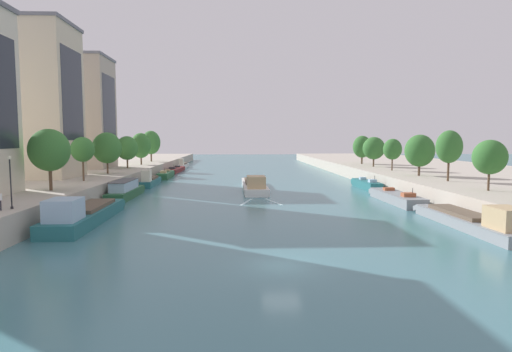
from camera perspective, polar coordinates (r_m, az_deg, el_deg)
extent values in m
plane|color=#42757F|center=(28.45, 3.48, -12.06)|extent=(400.00, 400.00, 0.00)
cube|color=#B7AD9E|center=(89.76, -25.90, 0.01)|extent=(36.00, 170.00, 2.49)
cube|color=#B7AD9E|center=(92.18, 24.25, 0.19)|extent=(36.00, 170.00, 2.49)
cube|color=silver|center=(69.45, -0.28, -1.43)|extent=(3.80, 19.00, 1.01)
cube|color=silver|center=(79.20, -0.64, -0.56)|extent=(3.41, 1.26, 0.87)
cube|color=silver|center=(69.39, -0.28, -1.00)|extent=(3.87, 19.00, 0.06)
cube|color=tan|center=(62.89, 0.01, -0.80)|extent=(2.73, 3.82, 1.74)
cube|color=black|center=(64.76, -0.08, -0.40)|extent=(2.15, 0.06, 0.49)
cube|color=brown|center=(71.25, -0.36, -0.67)|extent=(2.91, 9.89, 0.36)
cylinder|color=#232328|center=(63.71, 0.46, -1.02)|extent=(0.07, 0.07, 1.10)
cube|color=silver|center=(56.02, 2.37, -3.51)|extent=(2.07, 5.85, 0.03)
cube|color=silver|center=(55.79, -1.32, -3.55)|extent=(1.93, 5.88, 0.03)
cube|color=#23666B|center=(45.47, -22.06, -5.14)|extent=(3.71, 15.96, 1.21)
cube|color=#23666B|center=(53.27, -19.20, -3.46)|extent=(3.32, 1.30, 0.97)
cube|color=#23666B|center=(45.36, -22.09, -4.35)|extent=(3.78, 15.96, 0.06)
cube|color=#9EBCD6|center=(40.20, -24.61, -4.18)|extent=(2.65, 3.22, 1.91)
cube|color=black|center=(41.63, -23.83, -3.45)|extent=(2.09, 0.06, 0.54)
cube|color=brown|center=(46.82, -21.47, -3.78)|extent=(2.83, 8.31, 0.36)
cylinder|color=#232328|center=(40.66, -23.58, -4.62)|extent=(0.07, 0.07, 1.10)
cube|color=#235633|center=(62.72, -17.26, -2.31)|extent=(2.64, 12.21, 1.12)
cube|color=#235633|center=(68.92, -15.92, -1.54)|extent=(2.47, 1.25, 0.93)
cube|color=#235633|center=(62.65, -17.27, -1.78)|extent=(2.69, 12.21, 0.06)
cube|color=#9EBCD6|center=(61.99, -17.43, -1.22)|extent=(2.15, 7.82, 1.30)
cube|color=#4C4C51|center=(61.92, -17.45, -0.59)|extent=(2.31, 8.05, 0.08)
cylinder|color=#232328|center=(58.97, -17.82, -1.64)|extent=(0.07, 0.07, 1.10)
cube|color=#23666B|center=(77.76, -14.09, -0.87)|extent=(2.17, 10.94, 1.06)
cube|color=#23666B|center=(83.44, -13.38, -0.39)|extent=(1.85, 1.27, 0.89)
cube|color=#23666B|center=(77.71, -14.09, -0.46)|extent=(2.21, 10.94, 0.06)
cube|color=beige|center=(73.99, -14.62, 0.05)|extent=(1.49, 2.21, 1.97)
cube|color=black|center=(75.04, -14.47, 0.34)|extent=(1.15, 0.06, 0.55)
cube|color=brown|center=(78.75, -13.96, -0.23)|extent=(1.63, 5.70, 0.36)
cylinder|color=#232328|center=(74.40, -14.34, -0.26)|extent=(0.07, 0.07, 1.10)
cube|color=#235633|center=(91.80, -12.15, 0.11)|extent=(2.29, 10.35, 1.24)
cube|color=#235633|center=(97.22, -11.63, 0.47)|extent=(2.10, 1.28, 0.99)
cube|color=#235633|center=(91.75, -12.15, 0.52)|extent=(2.34, 10.35, 0.06)
cube|color=tan|center=(93.97, -11.94, 0.77)|extent=(1.11, 0.91, 0.40)
cube|color=tan|center=(88.88, -12.45, 0.54)|extent=(1.22, 1.11, 0.48)
cylinder|color=#232328|center=(88.60, -12.27, 0.73)|extent=(0.07, 0.07, 1.10)
cube|color=maroon|center=(108.39, -10.90, 0.80)|extent=(3.09, 14.50, 0.94)
cube|color=maroon|center=(115.82, -10.24, 1.12)|extent=(2.55, 1.28, 0.83)
cube|color=maroon|center=(108.36, -10.90, 1.06)|extent=(3.15, 14.50, 0.06)
cube|color=#38383D|center=(111.46, -10.62, 1.29)|extent=(1.35, 0.94, 0.40)
cube|color=#38383D|center=(104.37, -11.30, 1.05)|extent=(1.49, 1.14, 0.48)
cylinder|color=#232328|center=(104.00, -11.11, 1.21)|extent=(0.07, 0.07, 1.10)
cube|color=silver|center=(122.81, -9.82, 1.32)|extent=(1.95, 9.81, 0.98)
cube|color=silver|center=(127.97, -9.46, 1.52)|extent=(1.62, 1.26, 0.85)
cube|color=silver|center=(122.78, -9.82, 1.56)|extent=(1.98, 9.81, 0.06)
cube|color=beige|center=(119.46, -10.08, 1.89)|extent=(1.31, 1.99, 1.74)
cube|color=black|center=(120.42, -10.01, 2.04)|extent=(1.00, 0.06, 0.49)
cube|color=brown|center=(123.73, -9.75, 1.69)|extent=(1.45, 5.11, 0.36)
cylinder|color=#232328|center=(119.82, -9.93, 1.75)|extent=(0.07, 0.07, 1.10)
cube|color=gray|center=(44.53, 26.85, -5.68)|extent=(3.36, 15.85, 0.98)
cube|color=gray|center=(51.67, 22.22, -3.98)|extent=(2.91, 1.27, 0.85)
cube|color=gray|center=(44.44, 26.88, -5.02)|extent=(3.42, 15.85, 0.06)
cube|color=tan|center=(39.84, 30.86, -4.95)|extent=(2.34, 3.20, 1.79)
cube|color=black|center=(41.10, 29.62, -4.23)|extent=(1.82, 0.07, 0.50)
cube|color=brown|center=(45.76, 25.89, -4.44)|extent=(2.54, 8.26, 0.36)
cylinder|color=#232328|center=(40.67, 30.86, -5.26)|extent=(0.07, 0.07, 1.10)
cube|color=gray|center=(58.52, 18.53, -2.83)|extent=(3.04, 12.78, 1.19)
cube|color=gray|center=(64.71, 16.29, -1.93)|extent=(2.66, 1.31, 0.96)
cube|color=gray|center=(58.44, 18.54, -2.22)|extent=(3.10, 12.78, 0.06)
cube|color=#9E5133|center=(60.99, 17.56, -1.68)|extent=(1.40, 0.93, 0.40)
cube|color=#9E5133|center=(55.15, 19.95, -2.40)|extent=(1.55, 1.13, 0.48)
cylinder|color=#232328|center=(55.05, 20.46, -2.10)|extent=(0.07, 0.07, 1.10)
cube|color=#23666B|center=(73.15, 14.76, -1.16)|extent=(2.37, 9.76, 1.29)
cube|color=#23666B|center=(78.04, 13.52, -0.65)|extent=(2.00, 1.33, 1.02)
cube|color=#23666B|center=(73.08, 14.78, -0.63)|extent=(2.41, 9.76, 0.06)
cube|color=#9EBCD6|center=(75.07, 14.25, -0.30)|extent=(1.06, 0.93, 0.40)
cube|color=#9EBCD6|center=(70.51, 15.50, -0.63)|extent=(1.17, 1.14, 0.48)
cylinder|color=#232328|center=(70.40, 15.80, -0.39)|extent=(0.07, 0.07, 1.10)
cylinder|color=brown|center=(53.31, -26.10, -0.01)|extent=(0.36, 0.36, 3.29)
ellipsoid|color=#387533|center=(53.16, -26.22, 3.18)|extent=(4.51, 4.51, 4.80)
cylinder|color=brown|center=(63.42, -22.38, 0.93)|extent=(0.26, 0.26, 3.45)
ellipsoid|color=#387533|center=(63.30, -22.46, 3.35)|extent=(3.20, 3.20, 3.45)
cylinder|color=brown|center=(75.31, -19.48, 1.41)|extent=(0.32, 0.32, 2.91)
ellipsoid|color=#387533|center=(75.19, -19.55, 3.61)|extent=(4.80, 4.80, 5.21)
cylinder|color=brown|center=(88.22, -17.04, 1.91)|extent=(0.33, 0.33, 2.72)
ellipsoid|color=#387533|center=(88.12, -17.08, 3.64)|extent=(4.32, 4.32, 4.76)
cylinder|color=brown|center=(99.28, -15.30, 2.30)|extent=(0.34, 0.34, 2.79)
ellipsoid|color=#387533|center=(99.19, -15.34, 4.01)|extent=(4.49, 4.49, 5.68)
cylinder|color=brown|center=(112.30, -14.02, 2.75)|extent=(0.39, 0.39, 3.25)
ellipsoid|color=#387533|center=(112.22, -14.06, 4.43)|extent=(4.80, 4.80, 6.06)
cylinder|color=brown|center=(54.49, 29.01, -0.32)|extent=(0.25, 0.25, 2.74)
ellipsoid|color=#336B2D|center=(54.34, 29.12, 2.25)|extent=(3.69, 3.69, 3.92)
cylinder|color=brown|center=(64.19, 24.62, 0.94)|extent=(0.30, 0.30, 3.55)
ellipsoid|color=#336B2D|center=(64.07, 24.72, 3.63)|extent=(3.51, 3.51, 4.53)
cylinder|color=brown|center=(72.01, 21.24, 1.07)|extent=(0.36, 0.36, 2.58)
ellipsoid|color=#336B2D|center=(71.89, 21.31, 3.21)|extent=(4.61, 4.61, 5.12)
cylinder|color=brown|center=(82.18, 17.97, 1.73)|extent=(0.25, 0.25, 2.88)
ellipsoid|color=#336B2D|center=(82.09, 18.02, 3.47)|extent=(3.38, 3.38, 3.88)
cylinder|color=brown|center=(92.49, 15.65, 2.04)|extent=(0.34, 0.34, 2.59)
ellipsoid|color=#336B2D|center=(92.40, 15.68, 3.65)|extent=(4.61, 4.61, 4.75)
cylinder|color=brown|center=(101.72, 14.16, 2.34)|extent=(0.38, 0.38, 2.62)
ellipsoid|color=#336B2D|center=(101.63, 14.19, 3.87)|extent=(4.29, 4.29, 5.14)
cylinder|color=black|center=(40.78, -30.30, -0.97)|extent=(0.11, 0.11, 4.17)
sphere|color=#EAE5C6|center=(40.64, -30.44, 2.16)|extent=(0.28, 0.28, 0.28)
cylinder|color=black|center=(41.02, -30.18, -3.73)|extent=(0.22, 0.22, 0.20)
cube|color=beige|center=(72.83, -28.82, 8.75)|extent=(14.10, 9.94, 22.68)
cube|color=slate|center=(74.60, -29.21, 17.65)|extent=(14.52, 10.24, 0.50)
cube|color=#232833|center=(70.12, -23.59, 10.05)|extent=(0.04, 7.95, 13.61)
cube|color=#A89989|center=(91.67, -23.06, 7.75)|extent=(12.62, 10.18, 21.62)
cube|color=slate|center=(92.92, -23.31, 14.58)|extent=(13.00, 10.49, 0.50)
cube|color=#232833|center=(89.73, -19.26, 8.63)|extent=(0.04, 8.15, 12.97)
cylinder|color=#2D2D38|center=(40.48, -31.32, -3.43)|extent=(0.13, 0.13, 0.84)
cylinder|color=white|center=(40.46, -31.24, -2.43)|extent=(0.09, 0.09, 0.54)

